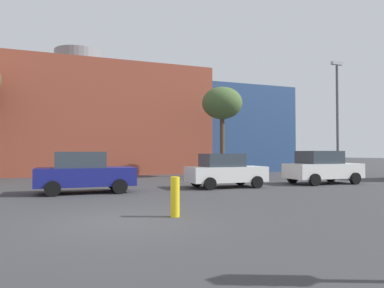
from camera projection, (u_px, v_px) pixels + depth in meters
name	position (u px, v px, depth m)	size (l,w,h in m)	color
ground_plane	(121.00, 222.00, 8.48)	(200.00, 200.00, 0.00)	#38383A
building_backdrop	(77.00, 124.00, 30.72)	(38.07, 12.46, 10.73)	#9E4733
parked_car_2	(84.00, 172.00, 14.59)	(4.00, 1.96, 1.73)	navy
parked_car_3	(225.00, 171.00, 16.88)	(3.81, 1.87, 1.65)	white
parked_car_4	(322.00, 167.00, 18.93)	(4.14, 2.03, 1.79)	white
bare_tree_1	(222.00, 104.00, 24.74)	(2.87, 2.87, 6.40)	brown
bollard_yellow_0	(175.00, 197.00, 9.12)	(0.24, 0.24, 1.05)	yellow
street_lamp	(337.00, 112.00, 22.18)	(0.80, 0.24, 7.55)	#59595E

